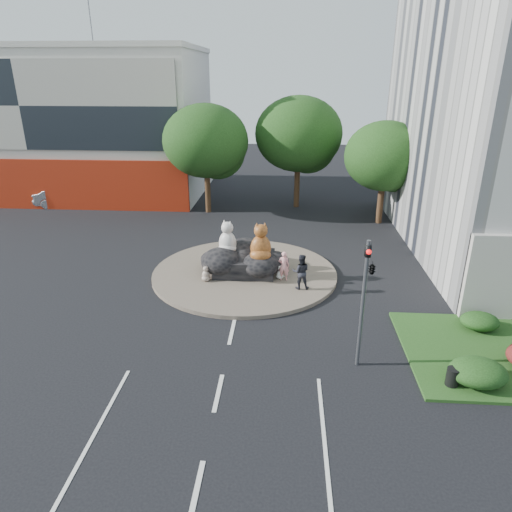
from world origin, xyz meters
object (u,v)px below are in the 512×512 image
(kitten_calico, at_px, (206,273))
(litter_bin, at_px, (453,377))
(parked_car, at_px, (67,196))
(cat_white, at_px, (228,237))
(pedestrian_dark, at_px, (301,272))
(cat_tabby, at_px, (261,242))
(pedestrian_pink, at_px, (284,266))
(kitten_white, at_px, (280,272))

(kitten_calico, distance_m, litter_bin, 12.70)
(parked_car, xyz_separation_m, litter_bin, (23.99, -21.99, -0.37))
(cat_white, bearing_deg, pedestrian_dark, -2.49)
(cat_tabby, xyz_separation_m, pedestrian_pink, (1.23, -0.44, -1.15))
(cat_white, distance_m, pedestrian_pink, 3.47)
(cat_white, bearing_deg, kitten_white, 6.16)
(pedestrian_pink, bearing_deg, litter_bin, 130.05)
(kitten_calico, bearing_deg, cat_white, 78.40)
(cat_white, xyz_separation_m, pedestrian_dark, (3.92, -2.19, -0.95))
(kitten_calico, relative_size, kitten_white, 1.12)
(pedestrian_dark, distance_m, parked_car, 23.96)
(cat_tabby, xyz_separation_m, parked_car, (-16.79, 13.36, -1.31))
(cat_white, distance_m, kitten_white, 3.41)
(kitten_calico, bearing_deg, cat_tabby, 35.60)
(cat_white, distance_m, litter_bin, 13.15)
(cat_tabby, bearing_deg, pedestrian_dark, -40.85)
(kitten_calico, bearing_deg, litter_bin, -18.44)
(kitten_white, height_order, pedestrian_dark, pedestrian_dark)
(kitten_white, distance_m, pedestrian_pink, 0.48)
(kitten_calico, height_order, litter_bin, kitten_calico)
(cat_white, bearing_deg, cat_tabby, 3.54)
(kitten_calico, bearing_deg, pedestrian_dark, 12.62)
(cat_tabby, height_order, parked_car, cat_tabby)
(cat_tabby, relative_size, kitten_calico, 2.49)
(cat_white, relative_size, pedestrian_pink, 1.21)
(parked_car, bearing_deg, kitten_white, -135.08)
(parked_car, bearing_deg, cat_white, -137.70)
(kitten_white, relative_size, pedestrian_dark, 0.41)
(parked_car, relative_size, litter_bin, 7.55)
(parked_car, bearing_deg, cat_tabby, -136.14)
(pedestrian_pink, bearing_deg, parked_car, -33.48)
(kitten_white, xyz_separation_m, litter_bin, (6.16, -8.34, -0.12))
(cat_tabby, height_order, kitten_white, cat_tabby)
(kitten_calico, relative_size, pedestrian_dark, 0.46)
(pedestrian_dark, xyz_separation_m, parked_car, (-18.87, 14.77, -0.28))
(kitten_calico, bearing_deg, pedestrian_pink, 24.76)
(pedestrian_pink, height_order, pedestrian_dark, pedestrian_dark)
(pedestrian_pink, bearing_deg, cat_white, -17.82)
(pedestrian_pink, distance_m, litter_bin, 10.15)
(cat_tabby, relative_size, parked_car, 0.41)
(pedestrian_dark, height_order, parked_car, pedestrian_dark)
(litter_bin, bearing_deg, kitten_white, 126.45)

